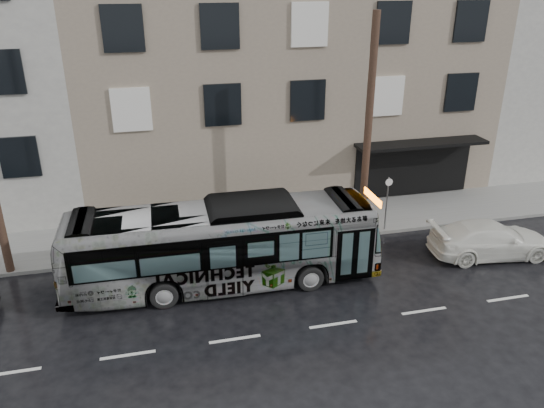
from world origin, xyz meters
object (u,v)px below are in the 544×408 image
at_px(white_sedan, 490,239).
at_px(bus, 222,245).
at_px(utility_pole_front, 368,130).
at_px(sign_post, 387,204).

bearing_deg(white_sedan, bus, 94.10).
height_order(utility_pole_front, white_sedan, utility_pole_front).
relative_size(sign_post, white_sedan, 0.50).
height_order(utility_pole_front, bus, utility_pole_front).
xyz_separation_m(utility_pole_front, white_sedan, (4.27, -2.88, -3.95)).
xyz_separation_m(utility_pole_front, sign_post, (1.10, 0.00, -3.30)).
distance_m(utility_pole_front, bus, 7.46).
height_order(bus, white_sedan, bus).
relative_size(utility_pole_front, sign_post, 3.75).
bearing_deg(utility_pole_front, sign_post, 0.00).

